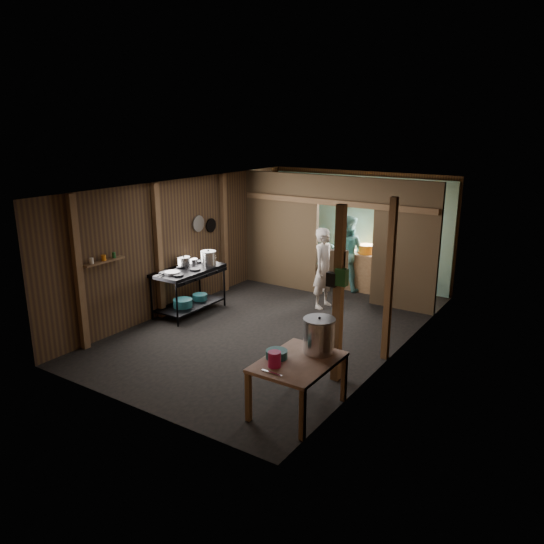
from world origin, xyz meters
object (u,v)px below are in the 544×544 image
Objects in this scene: stock_pot at (319,336)px; gas_range at (189,291)px; stove_pot_large at (209,259)px; prep_table at (298,386)px; yellow_tub at (366,249)px; cook at (324,268)px; pink_bucket at (275,359)px.

gas_range is at bearing 156.30° from stock_pot.
prep_table is at bearing -34.77° from stove_pot_large.
gas_range is at bearing -125.20° from yellow_tub.
cook is (-1.64, 3.79, 0.47)m from prep_table.
cook is at bearing 113.34° from prep_table.
stove_pot_large is (-3.54, 2.46, 0.68)m from prep_table.
stove_pot_large is at bearing 129.51° from cook.
prep_table is 3.36× the size of yellow_tub.
stove_pot_large is at bearing 140.64° from pink_bucket.
gas_range is 4.19m from stock_pot.
stock_pot is (3.64, -2.09, -0.10)m from stove_pot_large.
cook is (-0.24, -1.52, -0.13)m from yellow_tub.
yellow_tub is at bearing 54.80° from gas_range.
pink_bucket is 0.55× the size of yellow_tub.
yellow_tub reaches higher than gas_range.
stove_pot_large is 0.88× the size of yellow_tub.
yellow_tub is (-1.40, 5.31, 0.59)m from prep_table.
stock_pot is at bearing 74.97° from prep_table.
prep_table is 3.83× the size of stove_pot_large.
stove_pot_large reaches higher than stock_pot.
gas_range is at bearing 134.73° from cook.
pink_bucket is at bearing -33.52° from gas_range.
stove_pot_large reaches higher than prep_table.
pink_bucket reaches higher than gas_range.
pink_bucket is 0.12× the size of cook.
yellow_tub is at bearing 102.38° from pink_bucket.
pink_bucket is at bearing -155.74° from cook.
cook reaches higher than stock_pot.
stock_pot reaches higher than prep_table.
stove_pot_large is 4.37m from pink_bucket.
stove_pot_large reaches higher than gas_range.
stove_pot_large is 3.57m from yellow_tub.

